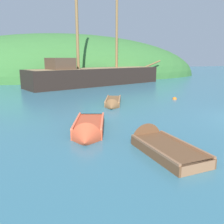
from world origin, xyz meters
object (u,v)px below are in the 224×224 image
at_px(rowboat_far, 113,103).
at_px(buoy_orange, 175,99).
at_px(sailing_ship, 96,79).
at_px(rowboat_outer_right, 157,146).
at_px(rowboat_outer_left, 88,130).

height_order(rowboat_far, buoy_orange, rowboat_far).
relative_size(sailing_ship, buoy_orange, 55.61).
bearing_deg(buoy_orange, rowboat_outer_right, -127.05).
bearing_deg(buoy_orange, rowboat_outer_left, -143.85).
bearing_deg(rowboat_outer_left, rowboat_outer_right, 57.67).
bearing_deg(sailing_ship, rowboat_outer_left, -125.60).
xyz_separation_m(rowboat_outer_right, buoy_orange, (5.97, 7.91, -0.09)).
bearing_deg(rowboat_outer_left, buoy_orange, 144.79).
distance_m(sailing_ship, rowboat_outer_right, 18.95).
bearing_deg(sailing_ship, rowboat_outer_right, -118.44).
bearing_deg(rowboat_outer_right, rowboat_far, -11.67).
distance_m(rowboat_far, buoy_orange, 4.96).
bearing_deg(rowboat_far, buoy_orange, 118.29).
bearing_deg(rowboat_outer_left, sailing_ship, -177.74).
relative_size(sailing_ship, rowboat_far, 5.06).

